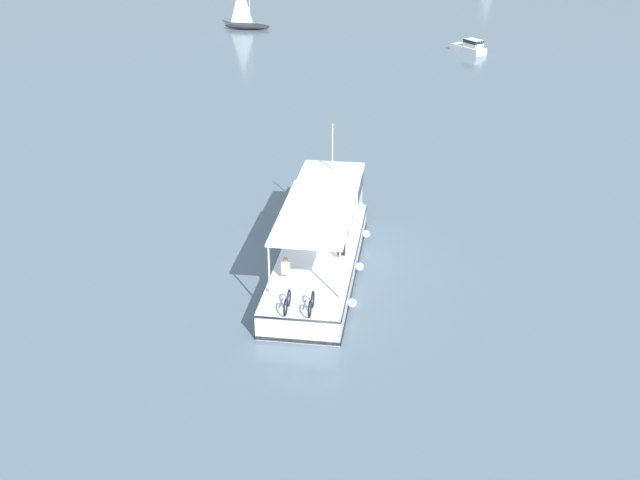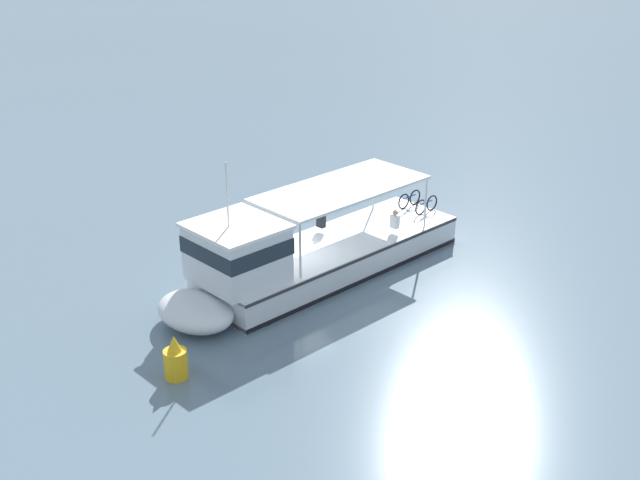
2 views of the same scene
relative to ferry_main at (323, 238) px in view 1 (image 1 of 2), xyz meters
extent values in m
plane|color=slate|center=(0.23, 0.20, -1.02)|extent=(400.00, 400.00, 0.00)
cube|color=silver|center=(0.63, -1.49, -0.47)|extent=(7.19, 11.19, 1.10)
ellipsoid|color=silver|center=(-1.81, 4.21, -0.47)|extent=(3.57, 3.18, 1.01)
cube|color=black|center=(0.63, -1.49, -0.92)|extent=(7.23, 11.20, 0.16)
cube|color=#2D2D33|center=(0.63, -1.49, 0.00)|extent=(7.25, 11.21, 0.10)
cube|color=silver|center=(-1.10, 2.56, 1.03)|extent=(3.52, 3.46, 1.90)
cube|color=#19232D|center=(-1.10, 2.56, 1.37)|extent=(3.60, 3.52, 0.56)
cube|color=white|center=(-1.10, 2.56, 2.04)|extent=(3.73, 3.67, 0.12)
cube|color=white|center=(0.81, -1.90, 2.13)|extent=(5.34, 7.32, 0.10)
cylinder|color=silver|center=(-1.72, 0.55, 1.08)|extent=(0.08, 0.08, 2.00)
cylinder|color=silver|center=(0.78, 1.62, 1.08)|extent=(0.08, 0.08, 2.00)
cylinder|color=silver|center=(0.84, -5.42, 1.08)|extent=(0.08, 0.08, 2.00)
cylinder|color=silver|center=(3.34, -4.35, 1.08)|extent=(0.08, 0.08, 2.00)
cylinder|color=silver|center=(-1.22, 2.83, 3.20)|extent=(0.06, 0.06, 2.20)
sphere|color=white|center=(0.93, 2.34, -0.52)|extent=(0.36, 0.36, 0.36)
sphere|color=white|center=(2.23, -0.70, -0.52)|extent=(0.36, 0.36, 0.36)
sphere|color=white|center=(3.45, -3.55, -0.52)|extent=(0.36, 0.36, 0.36)
torus|color=black|center=(2.01, -5.85, 0.41)|extent=(0.31, 0.63, 0.66)
torus|color=black|center=(2.28, -6.49, 0.41)|extent=(0.31, 0.63, 0.66)
cylinder|color=#1E478C|center=(2.15, -6.17, 0.53)|extent=(0.33, 0.67, 0.06)
torus|color=black|center=(2.84, -5.49, 0.41)|extent=(0.31, 0.63, 0.66)
torus|color=black|center=(3.11, -6.14, 0.41)|extent=(0.31, 0.63, 0.66)
cylinder|color=#1E478C|center=(2.97, -5.82, 0.53)|extent=(0.33, 0.67, 0.06)
cube|color=white|center=(0.70, -4.09, 0.54)|extent=(0.38, 0.33, 0.52)
sphere|color=tan|center=(0.70, -4.09, 0.91)|extent=(0.20, 0.20, 0.20)
cube|color=black|center=(1.78, -1.49, 0.54)|extent=(0.38, 0.33, 0.52)
sphere|color=#9E7051|center=(1.78, -1.49, 0.91)|extent=(0.20, 0.20, 0.20)
cube|color=#338C4C|center=(0.94, 0.29, 0.54)|extent=(0.38, 0.33, 0.52)
sphere|color=tan|center=(0.94, 0.29, 0.91)|extent=(0.20, 0.20, 0.20)
ellipsoid|color=#232328|center=(-33.90, 40.99, -0.72)|extent=(4.97, 3.12, 0.60)
cylinder|color=silver|center=(-33.63, 41.10, 1.98)|extent=(0.08, 0.08, 4.80)
pyramid|color=white|center=(-34.40, 40.75, 1.67)|extent=(1.60, 0.70, 4.08)
cube|color=white|center=(-10.11, 42.80, -0.74)|extent=(3.81, 2.75, 0.56)
cube|color=white|center=(-9.55, 42.52, -0.11)|extent=(1.91, 1.65, 0.70)
cube|color=#19232D|center=(-9.55, 42.52, 0.07)|extent=(1.92, 1.67, 0.28)
cylinder|color=gold|center=(-4.60, 5.42, -0.57)|extent=(0.70, 0.70, 0.90)
cone|color=gold|center=(-4.60, 5.42, 0.13)|extent=(0.42, 0.42, 0.50)
camera|label=1|loc=(16.38, -27.31, 15.30)|focal=44.65mm
camera|label=2|loc=(-25.19, 8.53, 12.35)|focal=45.78mm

